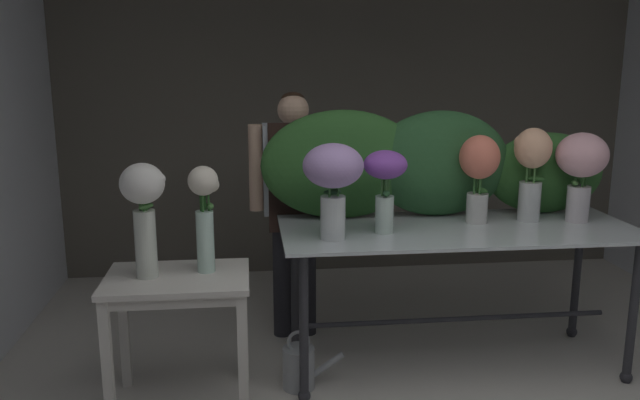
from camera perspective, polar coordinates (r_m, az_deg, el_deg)
The scene contains 14 objects.
ground_plane at distance 4.24m, azimuth 6.14°, elevation -13.11°, with size 7.62×7.62×0.00m, color beige.
wall_back at distance 5.54m, azimuth 2.56°, elevation 8.90°, with size 4.94×0.12×2.97m, color #5B564C.
display_table_glass at distance 3.85m, azimuth 12.07°, elevation -4.31°, with size 2.06×0.83×0.87m.
side_table_white at distance 3.47m, azimuth -12.47°, elevation -8.17°, with size 0.74×0.53×0.72m.
florist at distance 4.14m, azimuth -2.33°, elevation 0.89°, with size 0.57×0.24×1.62m.
foliage_backdrop at distance 4.00m, azimuth 9.92°, elevation 2.95°, with size 2.15×0.31×0.66m.
vase_violet_freesia at distance 3.56m, azimuth 5.78°, elevation 1.96°, with size 0.24×0.24×0.46m.
vase_peach_peonies at distance 4.01m, azimuth 18.24°, elevation 2.94°, with size 0.22×0.22×0.56m.
vase_blush_carnations at distance 4.09m, azimuth 22.13°, elevation 2.93°, with size 0.31×0.30×0.53m.
vase_coral_anemones at distance 3.88m, azimuth 13.90°, elevation 2.69°, with size 0.24×0.24×0.52m.
vase_lilac_stock at distance 3.41m, azimuth 1.21°, elevation 2.13°, with size 0.32×0.32×0.52m.
vase_white_roses_tall at distance 3.35m, azimuth -15.36°, elevation -0.61°, with size 0.23×0.22×0.59m.
vase_cream_lisianthus_tall at distance 3.39m, azimuth -10.16°, elevation -1.11°, with size 0.16×0.16×0.56m.
watering_can at distance 3.74m, azimuth -1.82°, elevation -14.53°, with size 0.35×0.18×0.34m.
Camera 1 is at (-0.87, -1.99, 1.82)m, focal length 36.14 mm.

